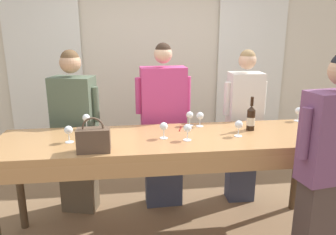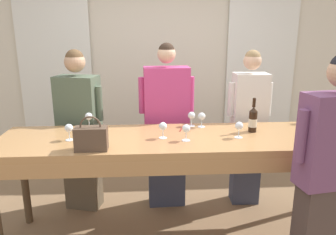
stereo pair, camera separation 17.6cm
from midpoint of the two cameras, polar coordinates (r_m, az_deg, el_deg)
ground_plane at (r=3.26m, az=-1.46°, el=-19.85°), size 18.00×18.00×0.00m
wall_back at (r=4.56m, az=-4.02°, el=9.28°), size 12.00×0.06×2.80m
curtain_panel_left at (r=4.64m, az=-21.61°, el=7.66°), size 0.95×0.03×2.69m
curtain_panel_right at (r=4.79m, az=13.14°, el=8.54°), size 0.95×0.03×2.69m
tasting_bar at (r=2.82m, az=-1.54°, el=-5.24°), size 2.91×0.78×0.98m
wine_bottle at (r=3.04m, az=12.64°, el=-0.13°), size 0.07×0.07×0.31m
handbag at (r=2.53m, az=-14.80°, el=-3.73°), size 0.25×0.12×0.27m
wine_glass_front_left at (r=3.08m, az=3.98°, el=0.18°), size 0.07×0.07×0.14m
wine_glass_front_mid at (r=3.48m, az=20.44°, el=0.99°), size 0.07×0.07×0.14m
wine_glass_front_right at (r=3.12m, az=-15.64°, el=-0.16°), size 0.07×0.07×0.14m
wine_glass_center_left at (r=2.84m, az=10.50°, el=-1.34°), size 0.07×0.07×0.14m
wine_glass_center_mid at (r=2.75m, az=-2.58°, el=-1.69°), size 0.07×0.07×0.14m
wine_glass_center_right at (r=2.70m, az=1.54°, el=-2.02°), size 0.07×0.07×0.14m
wine_glass_back_left at (r=2.80m, az=-18.68°, el=-2.22°), size 0.07×0.07×0.14m
wine_glass_back_mid at (r=3.24m, az=22.60°, el=-0.26°), size 0.07×0.07×0.14m
wine_glass_back_right at (r=3.10m, az=2.18°, el=0.31°), size 0.07×0.07×0.14m
wine_glass_near_host at (r=2.69m, az=-14.38°, el=-2.53°), size 0.07×0.07×0.14m
pen at (r=3.02m, az=0.49°, el=-1.97°), size 0.05×0.14×0.01m
guest_olive_jacket at (r=3.46m, az=-17.21°, el=-2.49°), size 0.52×0.34×1.68m
guest_pink_top at (r=3.41m, az=-2.29°, el=-1.67°), size 0.57×0.24×1.74m
guest_cream_sweater at (r=3.59m, az=11.61°, el=-1.49°), size 0.46×0.25×1.67m
host_pouring at (r=2.61m, az=24.62°, el=-8.49°), size 0.57×0.28×1.73m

